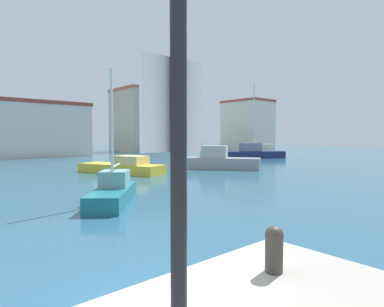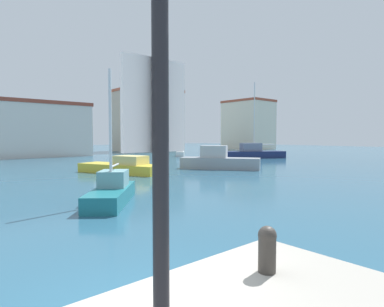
% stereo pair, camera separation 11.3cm
% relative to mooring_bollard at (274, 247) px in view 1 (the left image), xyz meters
% --- Properties ---
extents(water, '(160.00, 160.00, 0.00)m').
position_rel_mooring_bollard_xyz_m(water, '(13.91, 21.54, -1.31)').
color(water, '#285670').
rests_on(water, ground).
extents(mooring_bollard, '(0.26, 0.26, 0.65)m').
position_rel_mooring_bollard_xyz_m(mooring_bollard, '(0.00, 0.00, 0.00)').
color(mooring_bollard, '#38332D').
rests_on(mooring_bollard, pier_quay).
extents(sailboat_navy_inner_mooring, '(8.25, 5.88, 9.99)m').
position_rel_mooring_bollard_xyz_m(sailboat_navy_inner_mooring, '(30.20, 24.20, -0.62)').
color(sailboat_navy_inner_mooring, '#19234C').
rests_on(sailboat_navy_inner_mooring, water).
extents(sailboat_teal_distant_east, '(3.85, 4.34, 5.66)m').
position_rel_mooring_bollard_xyz_m(sailboat_teal_distant_east, '(2.62, 9.90, -0.79)').
color(sailboat_teal_distant_east, '#1E707A').
rests_on(sailboat_teal_distant_east, water).
extents(motorboat_yellow_far_right, '(4.58, 7.36, 1.37)m').
position_rel_mooring_bollard_xyz_m(motorboat_yellow_far_right, '(8.45, 19.70, -0.82)').
color(motorboat_yellow_far_right, gold).
rests_on(motorboat_yellow_far_right, water).
extents(sailboat_white_behind_lamppost, '(3.52, 3.85, 5.57)m').
position_rel_mooring_bollard_xyz_m(sailboat_white_behind_lamppost, '(25.49, 33.81, -0.73)').
color(sailboat_white_behind_lamppost, white).
rests_on(sailboat_white_behind_lamppost, water).
extents(motorboat_grey_far_left, '(5.44, 6.68, 2.05)m').
position_rel_mooring_bollard_xyz_m(motorboat_grey_far_left, '(16.48, 17.10, -0.62)').
color(motorboat_grey_far_left, gray).
rests_on(motorboat_grey_far_left, water).
extents(harbor_office, '(13.71, 9.64, 7.75)m').
position_rel_mooring_bollard_xyz_m(harbor_office, '(9.36, 47.40, 2.58)').
color(harbor_office, beige).
rests_on(harbor_office, ground).
extents(yacht_club, '(11.74, 9.45, 11.95)m').
position_rel_mooring_bollard_xyz_m(yacht_club, '(31.05, 51.26, 4.68)').
color(yacht_club, '#B2A893').
rests_on(yacht_club, ground).
extents(warehouse_block, '(7.80, 10.13, 11.05)m').
position_rel_mooring_bollard_xyz_m(warehouse_block, '(53.90, 44.54, 4.23)').
color(warehouse_block, beige).
rests_on(warehouse_block, ground).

